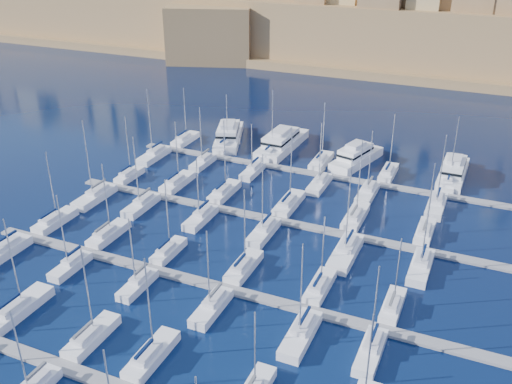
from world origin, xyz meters
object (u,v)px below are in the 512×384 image
at_px(motor_yacht_a, 229,135).
at_px(motor_yacht_c, 356,156).
at_px(sailboat_2, 91,337).
at_px(motor_yacht_d, 453,171).
at_px(motor_yacht_b, 282,142).

relative_size(motor_yacht_a, motor_yacht_c, 1.15).
relative_size(sailboat_2, motor_yacht_d, 0.85).
height_order(motor_yacht_b, motor_yacht_c, same).
bearing_deg(motor_yacht_d, sailboat_2, -117.29).
distance_m(motor_yacht_b, motor_yacht_c, 18.08).
height_order(sailboat_2, motor_yacht_b, sailboat_2).
bearing_deg(motor_yacht_a, motor_yacht_d, -1.06).
bearing_deg(motor_yacht_a, sailboat_2, -77.75).
xyz_separation_m(motor_yacht_b, motor_yacht_c, (17.99, -1.79, 0.00)).
bearing_deg(sailboat_2, motor_yacht_c, 77.17).
height_order(sailboat_2, motor_yacht_c, sailboat_2).
bearing_deg(motor_yacht_a, motor_yacht_c, -2.08).
relative_size(motor_yacht_c, motor_yacht_d, 1.01).
relative_size(sailboat_2, motor_yacht_c, 0.83).
bearing_deg(sailboat_2, motor_yacht_d, 62.71).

